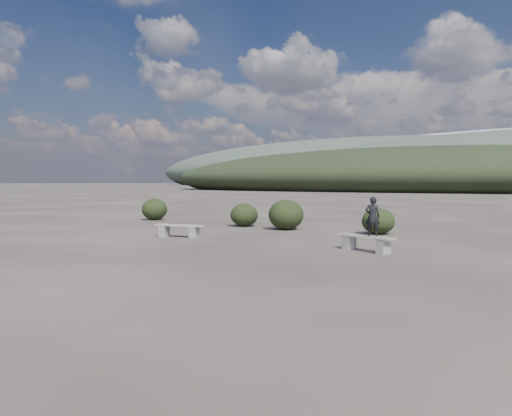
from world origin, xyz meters
The scene contains 8 objects.
ground centered at (0.00, 0.00, 0.00)m, with size 1200.00×1200.00×0.00m, color #28231F.
bench_left centered at (-3.28, 4.21, 0.25)m, with size 1.71×0.72×0.42m.
bench_right centered at (3.05, 4.47, 0.26)m, with size 1.71×0.85×0.42m.
seated_person centered at (3.26, 4.40, 0.93)m, with size 0.37×0.24×1.02m, color black.
shrub_a centered at (-3.86, 8.69, 0.46)m, with size 1.14×1.14×0.93m, color black.
shrub_b centered at (-1.71, 8.43, 0.57)m, with size 1.33×1.33×1.14m, color black.
shrub_c centered at (1.76, 8.84, 0.45)m, with size 1.13×1.13×0.91m, color black.
shrub_f centered at (-9.39, 9.07, 0.51)m, with size 1.20×1.20×1.02m, color black.
Camera 1 is at (7.95, -7.81, 1.82)m, focal length 35.00 mm.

